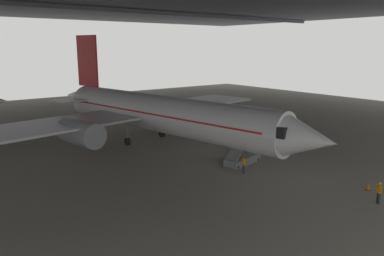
{
  "coord_description": "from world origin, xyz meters",
  "views": [
    {
      "loc": [
        -24.23,
        -31.09,
        11.1
      ],
      "look_at": [
        -0.65,
        -0.16,
        2.73
      ],
      "focal_mm": 35.45,
      "sensor_mm": 36.0,
      "label": 1
    }
  ],
  "objects_px": {
    "crew_worker_near_nose": "(379,191)",
    "crew_worker_by_stairs": "(244,163)",
    "traffic_cone_orange": "(368,187)",
    "airplane_main": "(158,113)",
    "boarding_stairs": "(243,156)",
    "baggage_tug": "(150,122)"
  },
  "relations": [
    {
      "from": "crew_worker_near_nose",
      "to": "crew_worker_by_stairs",
      "type": "height_order",
      "value": "crew_worker_by_stairs"
    },
    {
      "from": "traffic_cone_orange",
      "to": "crew_worker_near_nose",
      "type": "bearing_deg",
      "value": -137.89
    },
    {
      "from": "airplane_main",
      "to": "boarding_stairs",
      "type": "height_order",
      "value": "airplane_main"
    },
    {
      "from": "traffic_cone_orange",
      "to": "airplane_main",
      "type": "bearing_deg",
      "value": 103.94
    },
    {
      "from": "airplane_main",
      "to": "traffic_cone_orange",
      "type": "distance_m",
      "value": 22.98
    },
    {
      "from": "crew_worker_near_nose",
      "to": "traffic_cone_orange",
      "type": "xyz_separation_m",
      "value": [
        1.97,
        1.78,
        -0.64
      ]
    },
    {
      "from": "crew_worker_by_stairs",
      "to": "traffic_cone_orange",
      "type": "xyz_separation_m",
      "value": [
        4.97,
        -8.84,
        -0.67
      ]
    },
    {
      "from": "boarding_stairs",
      "to": "traffic_cone_orange",
      "type": "distance_m",
      "value": 11.45
    },
    {
      "from": "boarding_stairs",
      "to": "baggage_tug",
      "type": "height_order",
      "value": "boarding_stairs"
    },
    {
      "from": "airplane_main",
      "to": "traffic_cone_orange",
      "type": "height_order",
      "value": "airplane_main"
    },
    {
      "from": "boarding_stairs",
      "to": "crew_worker_by_stairs",
      "type": "height_order",
      "value": "boarding_stairs"
    },
    {
      "from": "crew_worker_by_stairs",
      "to": "baggage_tug",
      "type": "distance_m",
      "value": 23.54
    },
    {
      "from": "traffic_cone_orange",
      "to": "baggage_tug",
      "type": "height_order",
      "value": "baggage_tug"
    },
    {
      "from": "crew_worker_by_stairs",
      "to": "traffic_cone_orange",
      "type": "bearing_deg",
      "value": -60.65
    },
    {
      "from": "airplane_main",
      "to": "crew_worker_near_nose",
      "type": "bearing_deg",
      "value": -81.63
    },
    {
      "from": "boarding_stairs",
      "to": "crew_worker_near_nose",
      "type": "height_order",
      "value": "boarding_stairs"
    },
    {
      "from": "boarding_stairs",
      "to": "crew_worker_by_stairs",
      "type": "relative_size",
      "value": 2.9
    },
    {
      "from": "airplane_main",
      "to": "crew_worker_near_nose",
      "type": "relative_size",
      "value": 24.82
    },
    {
      "from": "crew_worker_near_nose",
      "to": "traffic_cone_orange",
      "type": "distance_m",
      "value": 2.73
    },
    {
      "from": "crew_worker_near_nose",
      "to": "baggage_tug",
      "type": "xyz_separation_m",
      "value": [
        1.33,
        33.75,
        -0.41
      ]
    },
    {
      "from": "baggage_tug",
      "to": "boarding_stairs",
      "type": "bearing_deg",
      "value": -96.03
    },
    {
      "from": "airplane_main",
      "to": "baggage_tug",
      "type": "relative_size",
      "value": 16.27
    }
  ]
}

